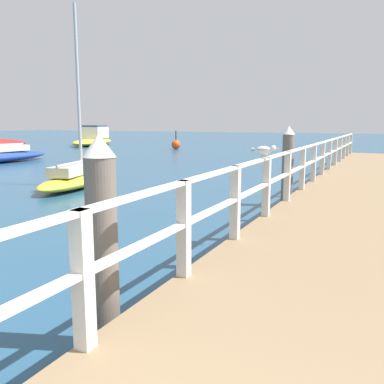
# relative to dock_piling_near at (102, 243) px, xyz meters

# --- Properties ---
(pier_deck) EXTENTS (3.19, 23.91, 0.45)m
(pier_deck) POSITION_rel_dock_piling_near_xyz_m (1.90, 8.84, -0.77)
(pier_deck) COLOR #846B4C
(pier_deck) RESTS_ON ground_plane
(pier_railing) EXTENTS (0.12, 22.43, 1.02)m
(pier_railing) POSITION_rel_dock_piling_near_xyz_m (0.38, 8.84, 0.09)
(pier_railing) COLOR beige
(pier_railing) RESTS_ON pier_deck
(dock_piling_near) EXTENTS (0.29, 0.29, 1.97)m
(dock_piling_near) POSITION_rel_dock_piling_near_xyz_m (0.00, 0.00, 0.00)
(dock_piling_near) COLOR #6B6056
(dock_piling_near) RESTS_ON ground_plane
(dock_piling_far) EXTENTS (0.29, 0.29, 1.97)m
(dock_piling_far) POSITION_rel_dock_piling_near_xyz_m (0.00, 7.36, 0.00)
(dock_piling_far) COLOR #6B6056
(dock_piling_far) RESTS_ON ground_plane
(seagull_foreground) EXTENTS (0.48, 0.21, 0.21)m
(seagull_foreground) POSITION_rel_dock_piling_near_xyz_m (0.39, 3.82, 0.62)
(seagull_foreground) COLOR white
(seagull_foreground) RESTS_ON pier_railing
(boat_2) EXTENTS (2.40, 4.74, 5.67)m
(boat_2) POSITION_rel_dock_piling_near_xyz_m (-6.79, 7.59, -0.68)
(boat_2) COLOR gold
(boat_2) RESTS_ON ground_plane
(boat_4) EXTENTS (4.16, 7.07, 1.76)m
(boat_4) POSITION_rel_dock_piling_near_xyz_m (-21.62, 27.05, -0.41)
(boat_4) COLOR gold
(boat_4) RESTS_ON ground_plane
(channel_buoy) EXTENTS (0.70, 0.70, 1.40)m
(channel_buoy) POSITION_rel_dock_piling_near_xyz_m (-12.64, 25.63, -0.63)
(channel_buoy) COLOR #E54C19
(channel_buoy) RESTS_ON ground_plane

